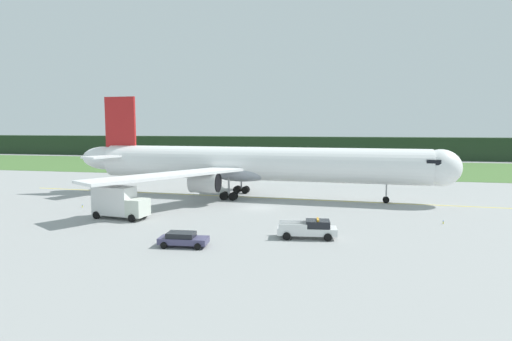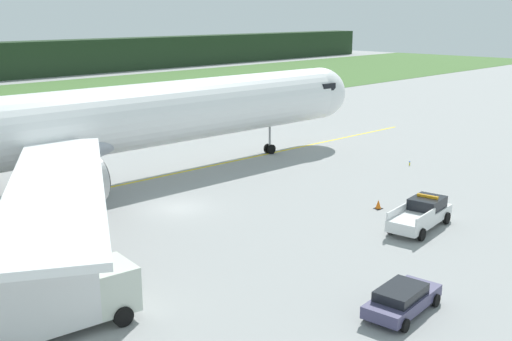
% 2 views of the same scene
% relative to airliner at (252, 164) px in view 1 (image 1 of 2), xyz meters
% --- Properties ---
extents(ground, '(320.00, 320.00, 0.00)m').
position_rel_airliner_xyz_m(ground, '(2.55, -7.99, -5.08)').
color(ground, '#949695').
extents(grass_verge, '(320.00, 47.75, 0.04)m').
position_rel_airliner_xyz_m(grass_verge, '(2.55, 50.25, -5.06)').
color(grass_verge, '#466C33').
rests_on(grass_verge, ground).
extents(distant_tree_line, '(288.00, 6.89, 7.33)m').
position_rel_airliner_xyz_m(distant_tree_line, '(2.55, 84.72, -1.41)').
color(distant_tree_line, '#223621').
rests_on(distant_tree_line, ground).
extents(taxiway_centerline_main, '(79.44, 3.38, 0.01)m').
position_rel_airliner_xyz_m(taxiway_centerline_main, '(0.77, -0.03, -5.08)').
color(taxiway_centerline_main, yellow).
rests_on(taxiway_centerline_main, ground).
extents(airliner, '(59.19, 47.08, 15.66)m').
position_rel_airliner_xyz_m(airliner, '(0.00, 0.00, 0.00)').
color(airliner, white).
rests_on(airliner, ground).
extents(ops_pickup_truck, '(5.88, 2.73, 1.94)m').
position_rel_airliner_xyz_m(ops_pickup_truck, '(10.70, -22.10, -4.18)').
color(ops_pickup_truck, silver).
rests_on(ops_pickup_truck, ground).
extents(catering_truck, '(6.91, 3.45, 3.92)m').
position_rel_airliner_xyz_m(catering_truck, '(-12.08, -17.95, -3.13)').
color(catering_truck, silver).
rests_on(catering_truck, ground).
extents(staff_car, '(4.53, 2.30, 1.30)m').
position_rel_airliner_xyz_m(staff_car, '(-0.21, -27.42, -4.38)').
color(staff_car, '#423F62').
rests_on(staff_car, ground).
extents(apron_cone, '(0.51, 0.51, 0.64)m').
position_rel_airliner_xyz_m(apron_cone, '(12.14, -18.00, -4.77)').
color(apron_cone, black).
rests_on(apron_cone, ground).
extents(taxiway_edge_light_east, '(0.12, 0.12, 0.39)m').
position_rel_airliner_xyz_m(taxiway_edge_light_east, '(24.74, -12.90, -4.87)').
color(taxiway_edge_light_east, yellow).
rests_on(taxiway_edge_light_east, ground).
extents(taxiway_edge_light_west, '(0.12, 0.12, 0.38)m').
position_rel_airliner_xyz_m(taxiway_edge_light_west, '(-20.48, -12.90, -4.87)').
color(taxiway_edge_light_west, yellow).
rests_on(taxiway_edge_light_west, ground).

